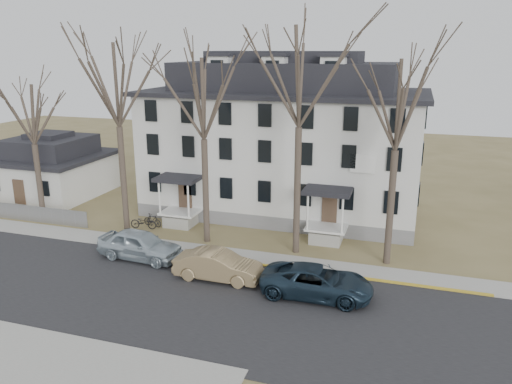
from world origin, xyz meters
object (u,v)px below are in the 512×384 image
(tree_far_left, at_px, (116,79))
(small_house, at_px, (52,169))
(tree_bungalow, at_px, (30,110))
(bicycle_left, at_px, (144,222))
(tree_mid_left, at_px, (203,93))
(tree_center, at_px, (300,69))
(car_navy, at_px, (317,282))
(car_tan, at_px, (218,266))
(car_silver, at_px, (140,245))
(tree_mid_right, at_px, (399,99))
(boarding_house, at_px, (284,142))
(bicycle_right, at_px, (152,221))

(tree_far_left, bearing_deg, small_house, 150.61)
(tree_bungalow, height_order, bicycle_left, tree_bungalow)
(tree_mid_left, relative_size, tree_center, 0.87)
(small_house, xyz_separation_m, car_navy, (25.35, -11.57, -1.46))
(small_house, xyz_separation_m, car_tan, (19.85, -11.29, -1.45))
(tree_bungalow, bearing_deg, bicycle_left, 5.26)
(tree_bungalow, height_order, car_silver, tree_bungalow)
(tree_mid_left, xyz_separation_m, tree_center, (6.00, 0.00, 1.48))
(tree_center, xyz_separation_m, car_navy, (2.35, -5.37, -10.30))
(car_navy, relative_size, bicycle_left, 3.00)
(tree_mid_right, relative_size, car_silver, 2.46)
(tree_mid_right, distance_m, car_navy, 10.79)
(tree_bungalow, xyz_separation_m, car_tan, (15.85, -5.09, -7.32))
(small_house, xyz_separation_m, bicycle_left, (11.88, -5.47, -1.75))
(car_tan, xyz_separation_m, car_navy, (5.50, -0.28, -0.01))
(car_silver, bearing_deg, car_tan, -97.93)
(boarding_house, xyz_separation_m, car_navy, (5.35, -13.53, -4.59))
(bicycle_left, distance_m, bicycle_right, 0.70)
(boarding_house, xyz_separation_m, tree_center, (3.00, -8.15, 5.71))
(tree_far_left, relative_size, tree_mid_left, 1.08)
(bicycle_left, bearing_deg, car_navy, -121.60)
(bicycle_right, bearing_deg, car_navy, -105.42)
(tree_far_left, relative_size, tree_bungalow, 1.27)
(tree_mid_right, xyz_separation_m, car_silver, (-14.15, -3.93, -8.72))
(boarding_house, height_order, bicycle_right, boarding_house)
(car_navy, relative_size, bicycle_right, 3.67)
(tree_mid_left, relative_size, tree_mid_right, 1.00)
(tree_far_left, height_order, car_silver, tree_far_left)
(bicycle_right, bearing_deg, tree_far_left, 148.08)
(tree_bungalow, bearing_deg, tree_mid_left, 0.00)
(tree_far_left, xyz_separation_m, car_tan, (8.85, -5.09, -9.55))
(tree_center, bearing_deg, bicycle_right, 173.00)
(small_house, relative_size, tree_far_left, 0.63)
(tree_bungalow, relative_size, car_tan, 2.22)
(tree_mid_right, xyz_separation_m, tree_bungalow, (-24.50, 0.00, -1.48))
(tree_mid_left, bearing_deg, boarding_house, 69.80)
(small_house, distance_m, car_silver, 17.62)
(tree_mid_left, distance_m, car_silver, 9.92)
(tree_bungalow, bearing_deg, car_silver, -20.78)
(bicycle_left, bearing_deg, car_tan, -133.37)
(boarding_house, relative_size, tree_mid_right, 1.63)
(tree_center, distance_m, car_navy, 11.85)
(tree_mid_right, height_order, bicycle_left, tree_mid_right)
(small_house, xyz_separation_m, tree_bungalow, (4.00, -6.20, 5.87))
(car_tan, bearing_deg, tree_far_left, 59.80)
(boarding_house, bearing_deg, tree_mid_left, -110.20)
(tree_center, relative_size, car_tan, 3.03)
(boarding_house, height_order, tree_far_left, tree_far_left)
(car_silver, bearing_deg, tree_far_left, 44.49)
(small_house, bearing_deg, tree_mid_left, -20.03)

